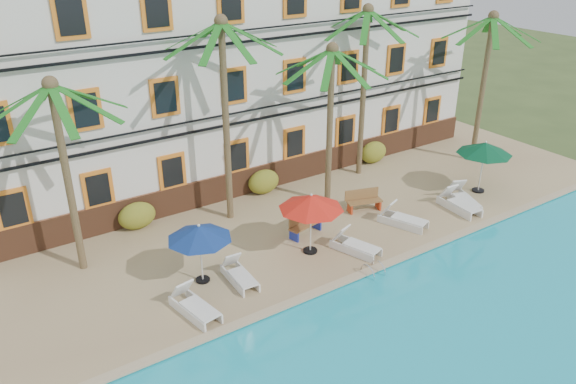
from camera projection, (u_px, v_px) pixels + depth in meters
ground at (366, 260)px, 20.69m from camera, size 100.00×100.00×0.00m
pool_deck at (291, 206)px, 24.39m from camera, size 30.00×12.00×0.25m
swimming_pool at (535, 371)px, 15.39m from camera, size 26.00×12.00×0.20m
pool_coping at (384, 265)px, 19.89m from camera, size 30.00×0.35×0.06m
hotel_building at (231, 65)px, 25.88m from camera, size 25.40×6.44×10.22m
palm_a at (62, 149)px, 17.89m from camera, size 4.50×4.50×6.83m
palm_b at (225, 94)px, 21.00m from camera, size 4.50×4.50×8.11m
palm_c at (331, 101)px, 22.70m from camera, size 4.50×4.50×6.85m
palm_d at (365, 69)px, 25.22m from camera, size 4.50×4.50×7.92m
palm_e at (486, 66)px, 26.94m from camera, size 4.50×4.50×7.40m
shrub_left at (137, 216)px, 22.16m from camera, size 1.50×0.90×1.10m
shrub_mid at (264, 182)px, 25.11m from camera, size 1.50×0.90×1.10m
shrub_right at (373, 152)px, 28.38m from camera, size 1.50×0.90×1.10m
umbrella_blue at (199, 233)px, 18.28m from camera, size 2.18×2.18×2.19m
umbrella_red at (311, 202)px, 19.91m from camera, size 2.38×2.38×2.38m
umbrella_green at (485, 149)px, 24.62m from camera, size 2.43×2.43×2.43m
lounger_a at (194, 305)px, 17.35m from camera, size 1.01×2.04×0.92m
lounger_b at (239, 274)px, 18.92m from camera, size 0.73×1.82×0.85m
lounger_c at (355, 245)px, 20.66m from camera, size 1.23×2.00×0.89m
lounger_d at (402, 218)px, 22.51m from camera, size 1.35×2.07×0.92m
lounger_e at (459, 203)px, 23.72m from camera, size 0.87×2.06×0.95m
lounger_f at (463, 198)px, 24.18m from camera, size 1.41×2.13×0.95m
bench_left at (304, 223)px, 21.78m from camera, size 1.57×0.78×0.93m
bench_right at (364, 200)px, 23.64m from camera, size 1.57×0.89×0.93m
pool_ladder at (373, 272)px, 19.53m from camera, size 0.54×0.74×0.74m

